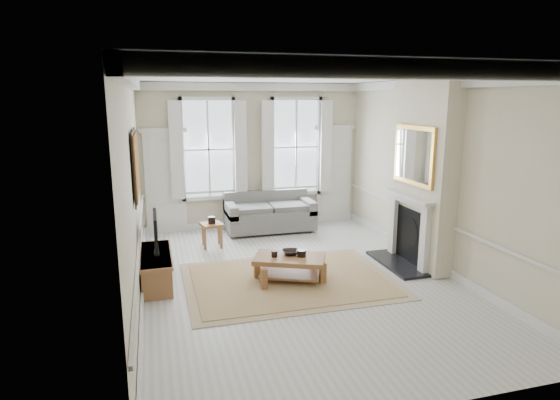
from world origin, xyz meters
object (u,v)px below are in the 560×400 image
object	(u,v)px
side_table	(212,228)
tv_stand	(157,268)
sofa	(269,215)
coffee_table	(289,261)

from	to	relation	value
side_table	tv_stand	world-z (taller)	tv_stand
tv_stand	sofa	bearing A→B (deg)	45.23
sofa	side_table	bearing A→B (deg)	-148.27
tv_stand	coffee_table	bearing A→B (deg)	-13.09
side_table	tv_stand	xyz separation A→B (m)	(-1.15, -1.73, -0.14)
tv_stand	side_table	bearing A→B (deg)	56.34
sofa	side_table	world-z (taller)	sofa
sofa	tv_stand	xyz separation A→B (m)	(-2.61, -2.63, -0.11)
side_table	sofa	bearing A→B (deg)	31.73
sofa	coffee_table	bearing A→B (deg)	-97.84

